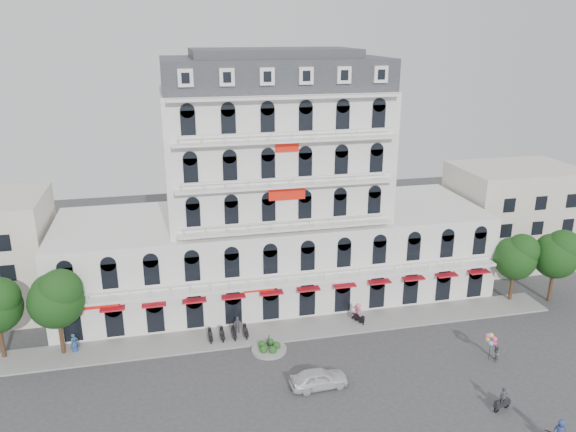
# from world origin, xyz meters

# --- Properties ---
(ground) EXTENTS (120.00, 120.00, 0.00)m
(ground) POSITION_xyz_m (0.00, 0.00, 0.00)
(ground) COLOR #38383A
(ground) RESTS_ON ground
(sidewalk) EXTENTS (53.00, 4.00, 0.16)m
(sidewalk) POSITION_xyz_m (0.00, 9.00, 0.08)
(sidewalk) COLOR gray
(sidewalk) RESTS_ON ground
(main_building) EXTENTS (45.00, 15.00, 25.80)m
(main_building) POSITION_xyz_m (0.00, 18.00, 9.96)
(main_building) COLOR silver
(main_building) RESTS_ON ground
(flank_building_east) EXTENTS (14.00, 10.00, 12.00)m
(flank_building_east) POSITION_xyz_m (30.00, 20.00, 6.00)
(flank_building_east) COLOR beige
(flank_building_east) RESTS_ON ground
(traffic_island) EXTENTS (3.20, 3.20, 1.60)m
(traffic_island) POSITION_xyz_m (-3.00, 6.00, 0.26)
(traffic_island) COLOR gray
(traffic_island) RESTS_ON ground
(parked_scooter_row) EXTENTS (4.40, 1.80, 1.10)m
(parked_scooter_row) POSITION_xyz_m (-6.35, 8.80, 0.00)
(parked_scooter_row) COLOR black
(parked_scooter_row) RESTS_ON ground
(tree_west_inner) EXTENTS (4.76, 4.76, 8.25)m
(tree_west_inner) POSITION_xyz_m (-20.95, 9.48, 5.68)
(tree_west_inner) COLOR #382314
(tree_west_inner) RESTS_ON ground
(tree_east_inner) EXTENTS (4.40, 4.37, 7.57)m
(tree_east_inner) POSITION_xyz_m (24.05, 9.98, 5.21)
(tree_east_inner) COLOR #382314
(tree_east_inner) RESTS_ON ground
(tree_east_outer) EXTENTS (4.65, 4.65, 8.05)m
(tree_east_outer) POSITION_xyz_m (28.05, 8.98, 5.55)
(tree_east_outer) COLOR #382314
(tree_east_outer) RESTS_ON ground
(parked_car) EXTENTS (4.78, 2.09, 1.60)m
(parked_car) POSITION_xyz_m (-0.09, -0.19, 0.80)
(parked_car) COLOR silver
(parked_car) RESTS_ON ground
(rider_northeast) EXTENTS (1.66, 0.76, 2.04)m
(rider_northeast) POSITION_xyz_m (12.72, -6.08, 0.98)
(rider_northeast) COLOR #222328
(rider_northeast) RESTS_ON ground
(rider_center) EXTENTS (1.04, 1.60, 2.18)m
(rider_center) POSITION_xyz_m (6.49, 8.96, 1.15)
(rider_center) COLOR black
(rider_center) RESTS_ON ground
(pedestrian_left) EXTENTS (0.80, 0.59, 1.50)m
(pedestrian_left) POSITION_xyz_m (-20.00, 9.50, 0.75)
(pedestrian_left) COLOR navy
(pedestrian_left) RESTS_ON ground
(pedestrian_mid) EXTENTS (1.11, 0.56, 1.83)m
(pedestrian_mid) POSITION_xyz_m (-5.33, 9.50, 0.91)
(pedestrian_mid) COLOR #5A5860
(pedestrian_mid) RESTS_ON ground
(pedestrian_right) EXTENTS (1.18, 0.86, 1.64)m
(pedestrian_right) POSITION_xyz_m (6.50, 9.50, 0.82)
(pedestrian_right) COLOR #C86994
(pedestrian_right) RESTS_ON ground
(pedestrian_far) EXTENTS (0.83, 0.76, 1.90)m
(pedestrian_far) POSITION_xyz_m (-20.00, 9.50, 0.95)
(pedestrian_far) COLOR #275776
(pedestrian_far) RESTS_ON ground
(balloon_vendor) EXTENTS (1.41, 1.30, 2.45)m
(balloon_vendor) POSITION_xyz_m (15.79, 0.16, 1.30)
(balloon_vendor) COLOR #5A5961
(balloon_vendor) RESTS_ON ground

